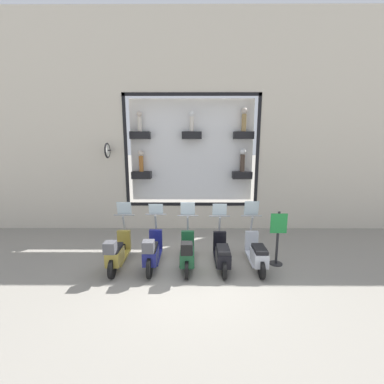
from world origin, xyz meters
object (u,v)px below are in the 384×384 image
(scooter_navy_3, at_px, (152,252))
(shop_sign_post, at_px, (278,237))
(scooter_silver_0, at_px, (257,253))
(scooter_black_1, at_px, (222,253))
(scooter_olive_4, at_px, (117,252))
(scooter_green_2, at_px, (187,252))

(scooter_navy_3, xyz_separation_m, shop_sign_post, (0.26, -3.42, 0.33))
(scooter_silver_0, xyz_separation_m, scooter_navy_3, (-0.05, 2.81, 0.06))
(scooter_black_1, xyz_separation_m, scooter_olive_4, (-0.06, 2.81, 0.06))
(scooter_silver_0, relative_size, scooter_green_2, 1.00)
(scooter_green_2, height_order, shop_sign_post, scooter_green_2)
(scooter_black_1, relative_size, scooter_navy_3, 0.99)
(shop_sign_post, bearing_deg, scooter_navy_3, 94.40)
(scooter_silver_0, xyz_separation_m, scooter_black_1, (-0.00, 0.94, -0.01))
(scooter_silver_0, height_order, scooter_green_2, scooter_silver_0)
(scooter_silver_0, bearing_deg, scooter_black_1, 90.23)
(scooter_green_2, relative_size, scooter_olive_4, 1.00)
(scooter_navy_3, distance_m, shop_sign_post, 3.45)
(scooter_black_1, bearing_deg, scooter_silver_0, -89.77)
(scooter_green_2, distance_m, shop_sign_post, 2.53)
(scooter_green_2, distance_m, scooter_olive_4, 1.87)
(scooter_olive_4, bearing_deg, scooter_navy_3, -89.68)
(scooter_silver_0, height_order, shop_sign_post, scooter_silver_0)
(shop_sign_post, bearing_deg, scooter_silver_0, 108.89)
(shop_sign_post, bearing_deg, scooter_green_2, 96.28)
(scooter_black_1, height_order, scooter_navy_3, scooter_black_1)
(scooter_navy_3, relative_size, scooter_olive_4, 1.01)
(shop_sign_post, bearing_deg, scooter_olive_4, 93.53)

